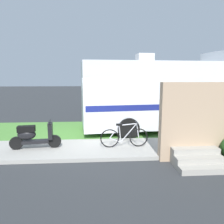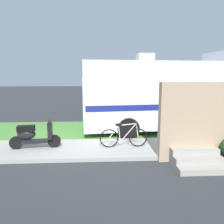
% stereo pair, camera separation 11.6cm
% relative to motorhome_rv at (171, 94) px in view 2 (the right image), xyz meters
% --- Properties ---
extents(ground_plane, '(80.00, 80.00, 0.00)m').
position_rel_motorhome_rv_xyz_m(ground_plane, '(-4.08, -1.45, -1.74)').
color(ground_plane, '#2D3033').
extents(sidewalk, '(24.00, 2.00, 0.12)m').
position_rel_motorhome_rv_xyz_m(sidewalk, '(-4.08, -2.65, -1.68)').
color(sidewalk, '#9E9B93').
rests_on(sidewalk, ground).
extents(grass_strip, '(24.00, 3.40, 0.08)m').
position_rel_motorhome_rv_xyz_m(grass_strip, '(-4.08, 0.05, -1.70)').
color(grass_strip, '#4C8438').
rests_on(grass_strip, ground).
extents(motorhome_rv, '(8.16, 3.21, 3.66)m').
position_rel_motorhome_rv_xyz_m(motorhome_rv, '(0.00, 0.00, 0.00)').
color(motorhome_rv, silver).
rests_on(motorhome_rv, ground).
extents(scooter, '(1.70, 0.51, 0.97)m').
position_rel_motorhome_rv_xyz_m(scooter, '(-5.60, -2.62, -1.17)').
color(scooter, black).
rests_on(scooter, ground).
extents(bicycle, '(1.67, 0.52, 0.88)m').
position_rel_motorhome_rv_xyz_m(bicycle, '(-2.50, -2.67, -1.25)').
color(bicycle, black).
rests_on(bicycle, ground).
extents(pickup_truck_near, '(5.10, 2.25, 1.70)m').
position_rel_motorhome_rv_xyz_m(pickup_truck_near, '(0.35, 4.88, -0.83)').
color(pickup_truck_near, '#1E2328').
rests_on(pickup_truck_near, ground).
extents(porch_steps, '(2.00, 1.26, 2.40)m').
position_rel_motorhome_rv_xyz_m(porch_steps, '(-0.54, -3.74, -0.78)').
color(porch_steps, '#9E998E').
rests_on(porch_steps, ground).
extents(bottle_green, '(0.08, 0.08, 0.23)m').
position_rel_motorhome_rv_xyz_m(bottle_green, '(-1.12, -2.83, -1.53)').
color(bottle_green, brown).
rests_on(bottle_green, ground).
extents(bottle_spare, '(0.07, 0.07, 0.25)m').
position_rel_motorhome_rv_xyz_m(bottle_spare, '(-0.10, -2.69, -1.52)').
color(bottle_spare, '#B2B2B7').
rests_on(bottle_spare, ground).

